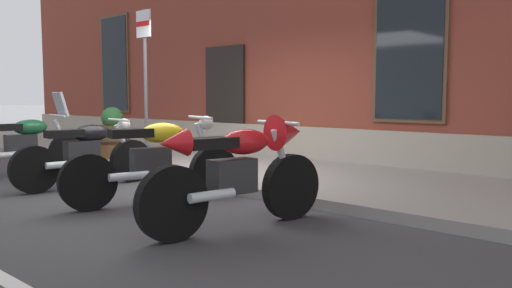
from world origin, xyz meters
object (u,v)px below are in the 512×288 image
Objects in this scene: parking_sign at (145,65)px; motorcycle_red_sport at (243,168)px; barrel_planter at (113,137)px; motorcycle_green_touring at (17,142)px; motorcycle_black_naked at (87,153)px; motorcycle_yellow_naked at (157,161)px.

motorcycle_red_sport is at bearing -23.79° from parking_sign.
barrel_planter is (-4.95, 1.77, -0.07)m from motorcycle_red_sport.
motorcycle_red_sport is (4.66, 0.11, 0.03)m from motorcycle_green_touring.
motorcycle_red_sport reaches higher than barrel_planter.
motorcycle_black_naked is 0.99× the size of motorcycle_red_sport.
motorcycle_black_naked is at bearing -65.98° from parking_sign.
motorcycle_black_naked is 2.09m from parking_sign.
motorcycle_red_sport is (1.55, -0.17, 0.08)m from motorcycle_yellow_naked.
motorcycle_black_naked is at bearing 176.72° from motorcycle_red_sport.
motorcycle_yellow_naked is 1.06× the size of motorcycle_red_sport.
barrel_planter is at bearing 154.89° from motorcycle_yellow_naked.
barrel_planter is at bearing 98.92° from motorcycle_green_touring.
motorcycle_red_sport is at bearing -3.28° from motorcycle_black_naked.
motorcycle_red_sport is at bearing -19.66° from barrel_planter.
motorcycle_black_naked is 2.14× the size of barrel_planter.
motorcycle_yellow_naked is (1.57, -0.00, 0.02)m from motorcycle_black_naked.
motorcycle_red_sport reaches higher than motorcycle_black_naked.
parking_sign is 2.75× the size of barrel_planter.
motorcycle_yellow_naked reaches higher than motorcycle_black_naked.
parking_sign is (-3.79, 1.67, 1.20)m from motorcycle_red_sport.
parking_sign is at bearing -4.96° from barrel_planter.
motorcycle_green_touring is 2.33m from parking_sign.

